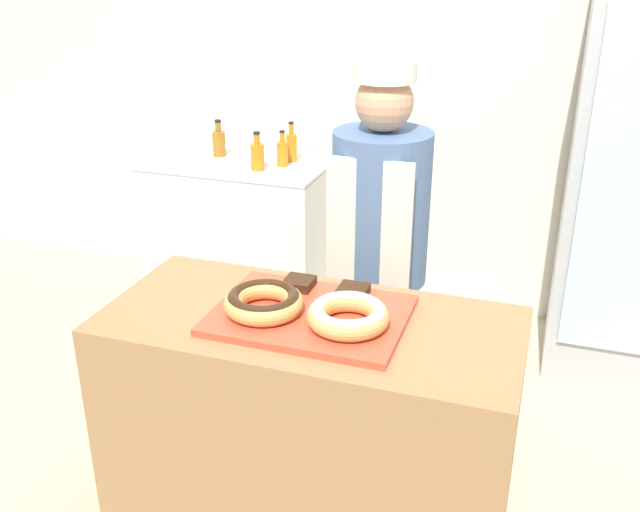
# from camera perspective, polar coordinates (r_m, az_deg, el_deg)

# --- Properties ---
(wall_back) EXTENTS (8.00, 0.06, 2.70)m
(wall_back) POSITION_cam_1_polar(r_m,az_deg,el_deg) (4.16, 9.34, 13.53)
(wall_back) COLOR silver
(wall_back) RESTS_ON ground_plane
(display_counter) EXTENTS (1.36, 0.64, 0.94)m
(display_counter) POSITION_cam_1_polar(r_m,az_deg,el_deg) (2.57, -0.74, -14.27)
(display_counter) COLOR #997047
(display_counter) RESTS_ON ground_plane
(serving_tray) EXTENTS (0.62, 0.46, 0.02)m
(serving_tray) POSITION_cam_1_polar(r_m,az_deg,el_deg) (2.31, -0.81, -4.76)
(serving_tray) COLOR #D84C33
(serving_tray) RESTS_ON display_counter
(donut_chocolate_glaze) EXTENTS (0.26, 0.26, 0.07)m
(donut_chocolate_glaze) POSITION_cam_1_polar(r_m,az_deg,el_deg) (2.29, -4.54, -3.61)
(donut_chocolate_glaze) COLOR tan
(donut_chocolate_glaze) RESTS_ON serving_tray
(donut_light_glaze) EXTENTS (0.26, 0.26, 0.07)m
(donut_light_glaze) POSITION_cam_1_polar(r_m,az_deg,el_deg) (2.21, 2.26, -4.70)
(donut_light_glaze) COLOR tan
(donut_light_glaze) RESTS_ON serving_tray
(brownie_back_left) EXTENTS (0.10, 0.10, 0.03)m
(brownie_back_left) POSITION_cam_1_polar(r_m,az_deg,el_deg) (2.46, -1.69, -2.18)
(brownie_back_left) COLOR #382111
(brownie_back_left) RESTS_ON serving_tray
(brownie_back_right) EXTENTS (0.10, 0.10, 0.03)m
(brownie_back_right) POSITION_cam_1_polar(r_m,az_deg,el_deg) (2.41, 2.66, -2.82)
(brownie_back_right) COLOR #382111
(brownie_back_right) RESTS_ON serving_tray
(baker_person) EXTENTS (0.38, 0.38, 1.67)m
(baker_person) POSITION_cam_1_polar(r_m,az_deg,el_deg) (2.88, 4.68, -0.53)
(baker_person) COLOR #4C4C51
(baker_person) RESTS_ON ground_plane
(beverage_fridge) EXTENTS (0.62, 0.68, 1.99)m
(beverage_fridge) POSITION_cam_1_polar(r_m,az_deg,el_deg) (3.81, 23.82, 5.49)
(beverage_fridge) COLOR #ADB2B7
(beverage_fridge) RESTS_ON ground_plane
(chest_freezer) EXTENTS (1.04, 0.65, 0.91)m
(chest_freezer) POSITION_cam_1_polar(r_m,az_deg,el_deg) (4.35, -6.17, 1.88)
(chest_freezer) COLOR silver
(chest_freezer) RESTS_ON ground_plane
(bottle_orange) EXTENTS (0.06, 0.06, 0.20)m
(bottle_orange) POSITION_cam_1_polar(r_m,az_deg,el_deg) (4.06, -3.02, 8.27)
(bottle_orange) COLOR orange
(bottle_orange) RESTS_ON chest_freezer
(bottle_orange_b) EXTENTS (0.07, 0.07, 0.22)m
(bottle_orange_b) POSITION_cam_1_polar(r_m,az_deg,el_deg) (3.99, -5.04, 8.01)
(bottle_orange_b) COLOR orange
(bottle_orange_b) RESTS_ON chest_freezer
(bottle_orange_b_b) EXTENTS (0.06, 0.06, 0.23)m
(bottle_orange_b_b) POSITION_cam_1_polar(r_m,az_deg,el_deg) (4.15, -2.30, 8.78)
(bottle_orange_b_b) COLOR orange
(bottle_orange_b_b) RESTS_ON chest_freezer
(bottle_amber) EXTENTS (0.08, 0.08, 0.22)m
(bottle_amber) POSITION_cam_1_polar(r_m,az_deg,el_deg) (4.30, -8.09, 9.01)
(bottle_amber) COLOR #99661E
(bottle_amber) RESTS_ON chest_freezer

